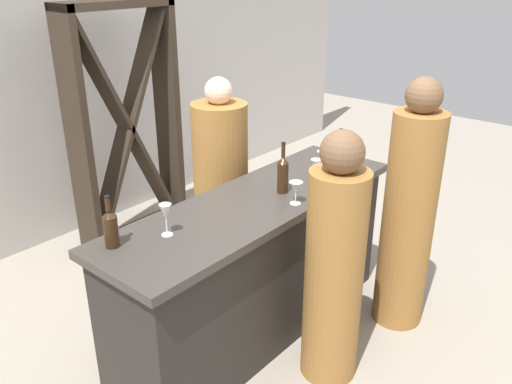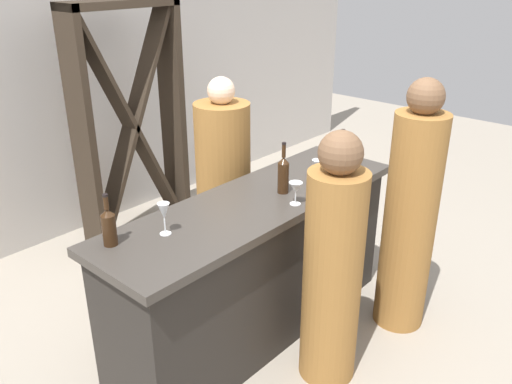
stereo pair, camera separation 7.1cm
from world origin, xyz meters
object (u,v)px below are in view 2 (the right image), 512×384
Objects in this scene: wine_glass_far_left at (344,153)px; person_center_guest at (410,217)px; wine_glass_near_center at (317,167)px; wine_bottle_center_clear_pale at (341,157)px; wine_rack at (131,127)px; person_left_guest at (333,270)px; wine_glass_far_center at (324,158)px; wine_bottle_leftmost_amber_brown at (109,226)px; wine_glass_near_left at (296,189)px; wine_glass_near_right at (354,151)px; wine_bottle_second_left_amber_brown at (283,174)px; person_right_guest at (224,189)px; wine_glass_far_right at (164,212)px.

person_center_guest reaches higher than wine_glass_far_left.
wine_bottle_center_clear_pale is at bearing -8.40° from wine_glass_near_center.
wine_rack is 2.26m from person_left_guest.
wine_rack is 13.03× the size of wine_glass_far_center.
wine_glass_near_center is at bearing -27.50° from person_left_guest.
wine_glass_near_left is (0.99, -0.39, -0.01)m from wine_bottle_leftmost_amber_brown.
wine_glass_near_left is 0.99× the size of wine_glass_near_right.
person_center_guest reaches higher than wine_bottle_second_left_amber_brown.
person_right_guest is at bearing 0.27° from person_left_guest.
wine_glass_far_center is at bearing 25.99° from person_center_guest.
person_right_guest reaches higher than wine_glass_far_left.
wine_rack is at bearing 85.89° from wine_bottle_second_left_amber_brown.
person_left_guest is (-0.91, -0.47, -0.34)m from wine_glass_near_right.
wine_bottle_center_clear_pale reaches higher than wine_glass_far_right.
wine_glass_far_left is 0.10× the size of person_left_guest.
person_right_guest reaches higher than wine_bottle_center_clear_pale.
wine_bottle_second_left_amber_brown reaches higher than wine_glass_far_center.
wine_bottle_leftmost_amber_brown reaches higher than wine_glass_near_right.
wine_glass_near_right is (0.59, -1.75, 0.05)m from wine_rack.
wine_glass_far_left is at bearing 3.48° from wine_glass_near_center.
wine_glass_far_right is 0.96m from person_left_guest.
wine_rack is at bearing 83.69° from wine_glass_near_left.
wine_glass_far_right is at bearing 62.35° from person_left_guest.
wine_glass_near_right is at bearing 54.61° from person_right_guest.
wine_bottle_leftmost_amber_brown is 1.85× the size of wine_glass_far_left.
wine_glass_far_center is at bearing 170.06° from wine_glass_near_right.
person_right_guest is (-0.52, 0.76, -0.34)m from wine_glass_near_right.
person_center_guest reaches higher than wine_bottle_center_clear_pale.
wine_glass_far_center is 0.83m from person_right_guest.
wine_glass_far_center is 0.88m from person_left_guest.
wine_glass_near_left is at bearing -169.97° from wine_glass_far_left.
wine_bottle_center_clear_pale is 0.20× the size of person_right_guest.
wine_glass_near_right is at bearing 0.71° from wine_glass_near_center.
wine_glass_far_left is at bearing -3.48° from wine_bottle_second_left_amber_brown.
wine_glass_near_center is 1.10m from wine_glass_far_right.
wine_bottle_leftmost_amber_brown is at bearing 155.41° from wine_glass_far_right.
wine_glass_far_right reaches higher than wine_glass_near_center.
wine_bottle_center_clear_pale is at bearing -10.49° from wine_bottle_second_left_amber_brown.
wine_bottle_leftmost_amber_brown is 1.99× the size of wine_glass_near_right.
person_center_guest reaches higher than wine_glass_near_right.
person_center_guest is (0.61, -0.43, -0.27)m from wine_glass_near_left.
person_right_guest reaches higher than wine_glass_near_center.
wine_glass_far_right is (-0.74, 0.28, 0.03)m from wine_glass_near_left.
person_center_guest is (0.26, -0.54, -0.28)m from wine_glass_near_center.
wine_bottle_second_left_amber_brown is at bearing -8.06° from wine_glass_far_right.
wine_glass_far_right is 1.55m from person_center_guest.
wine_glass_far_left is at bearing -6.11° from wine_glass_far_right.
person_left_guest is at bearing -135.55° from wine_glass_near_center.
wine_bottle_center_clear_pale reaches higher than wine_glass_near_center.
person_right_guest is at bearing 72.38° from wine_glass_near_left.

